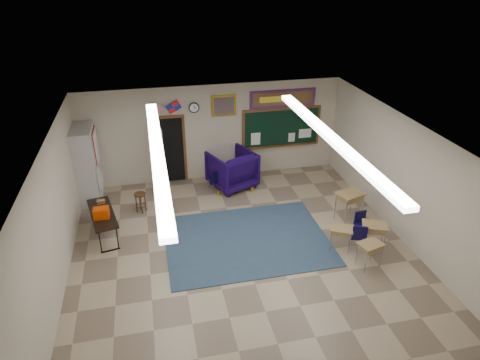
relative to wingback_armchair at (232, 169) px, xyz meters
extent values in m
plane|color=gray|center=(-0.43, -3.72, -0.57)|extent=(9.00, 9.00, 0.00)
cube|color=#BAAC96|center=(-0.43, 0.78, 0.93)|extent=(8.00, 0.04, 3.00)
cube|color=#BAAC96|center=(-4.43, -3.72, 0.93)|extent=(0.04, 9.00, 3.00)
cube|color=#BAAC96|center=(3.57, -3.72, 0.93)|extent=(0.04, 9.00, 3.00)
cube|color=white|center=(-0.43, -3.72, 2.43)|extent=(8.00, 9.00, 0.04)
cube|color=#2E4158|center=(-0.23, -2.92, -0.56)|extent=(4.00, 3.00, 0.02)
cube|color=black|center=(-1.83, 0.77, 0.48)|extent=(0.95, 0.04, 2.10)
cube|color=silver|center=(-2.18, 0.33, 0.46)|extent=(0.35, 0.86, 2.05)
cube|color=brown|center=(1.77, 0.75, 0.93)|extent=(2.55, 0.05, 1.30)
cube|color=black|center=(1.77, 0.74, 0.93)|extent=(2.40, 0.03, 1.15)
cube|color=brown|center=(1.77, 0.69, 0.33)|extent=(2.40, 0.12, 0.04)
cube|color=#9F0D19|center=(1.77, 0.75, 1.88)|extent=(2.10, 0.04, 0.55)
cube|color=brown|center=(1.77, 0.74, 1.88)|extent=(1.90, 0.03, 0.40)
cube|color=#AA8E20|center=(-0.08, 0.75, 1.78)|extent=(0.75, 0.05, 0.65)
cube|color=#A51466|center=(-0.08, 0.74, 1.78)|extent=(0.62, 0.03, 0.52)
cylinder|color=black|center=(-0.98, 0.75, 1.78)|extent=(0.32, 0.05, 0.32)
cylinder|color=white|center=(-0.98, 0.73, 1.78)|extent=(0.26, 0.02, 0.26)
cube|color=#ADAEA9|center=(-4.15, 0.13, 0.53)|extent=(0.55, 1.25, 2.20)
imported|color=#150539|center=(0.00, 0.00, 0.00)|extent=(1.60, 1.62, 1.14)
cube|color=#9B7B48|center=(1.87, -3.78, 0.04)|extent=(0.65, 0.59, 0.03)
cube|color=brown|center=(1.87, -3.78, -0.05)|extent=(0.56, 0.50, 0.10)
cube|color=#9B7B48|center=(2.65, -2.57, 0.23)|extent=(0.81, 0.70, 0.05)
cube|color=brown|center=(2.65, -2.57, 0.11)|extent=(0.70, 0.59, 0.14)
cube|color=#9B7B48|center=(2.24, -4.49, 0.04)|extent=(0.60, 0.51, 0.03)
cube|color=brown|center=(2.24, -4.49, -0.05)|extent=(0.52, 0.43, 0.10)
cube|color=#9B7B48|center=(2.65, -3.90, 0.11)|extent=(0.71, 0.63, 0.04)
cube|color=brown|center=(2.65, -3.90, 0.01)|extent=(0.61, 0.54, 0.12)
cube|color=black|center=(-3.69, -1.92, 0.08)|extent=(0.87, 1.71, 0.05)
cube|color=red|center=(-3.67, -2.14, 0.23)|extent=(0.36, 0.27, 0.25)
cylinder|color=#462A15|center=(-2.77, -0.93, -0.03)|extent=(0.32, 0.32, 0.04)
torus|color=#462A15|center=(-2.77, -0.93, -0.38)|extent=(0.26, 0.26, 0.02)
camera|label=1|loc=(-2.32, -11.47, 5.70)|focal=32.00mm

